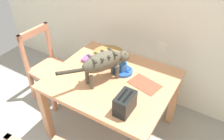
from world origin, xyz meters
name	(u,v)px	position (x,y,z in m)	size (l,w,h in m)	color
dining_table	(112,85)	(0.04, 1.44, 0.64)	(1.16, 0.98, 0.73)	tan
cat	(104,62)	(-0.01, 1.38, 0.94)	(0.36, 0.66, 0.31)	#504B3C
saucer_bowl	(123,71)	(0.09, 1.58, 0.75)	(0.19, 0.19, 0.03)	#2555B0
coffee_mug	(124,67)	(0.09, 1.58, 0.80)	(0.12, 0.08, 0.08)	#3675BF
magazine	(145,84)	(0.35, 1.52, 0.74)	(0.28, 0.18, 0.01)	#E24630
book_stack	(91,60)	(-0.30, 1.57, 0.75)	(0.18, 0.14, 0.03)	yellow
wicker_basket	(108,56)	(-0.15, 1.68, 0.78)	(0.33, 0.33, 0.08)	olive
toaster	(125,103)	(0.35, 1.13, 0.82)	(0.12, 0.20, 0.18)	black
wooden_chair_far	(48,67)	(-0.92, 1.51, 0.45)	(0.45, 0.45, 0.93)	tan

